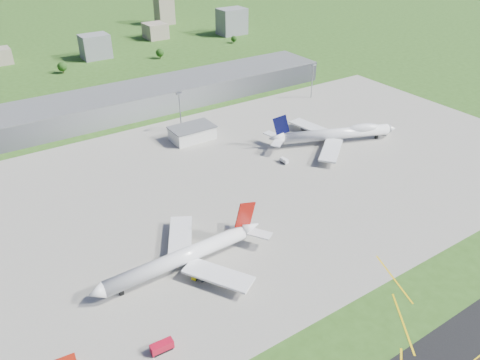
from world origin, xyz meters
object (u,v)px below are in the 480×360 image
fire_truck (162,347)px  van_white_far (386,133)px  airliner_red_twin (185,257)px  airliner_blue_quad (336,134)px  van_white_near (284,161)px  tug_yellow (195,277)px

fire_truck → van_white_far: 204.56m
airliner_red_twin → airliner_blue_quad: airliner_blue_quad is taller
van_white_near → tug_yellow: bearing=119.6°
airliner_red_twin → fire_truck: size_ratio=9.71×
van_white_near → fire_truck: bearing=122.3°
airliner_red_twin → van_white_near: (88.00, 48.05, -4.13)m
fire_truck → airliner_blue_quad: bearing=31.0°
airliner_blue_quad → van_white_near: airliner_blue_quad is taller
van_white_near → van_white_far: bearing=-97.3°
tug_yellow → van_white_far: 172.55m
tug_yellow → airliner_red_twin: bearing=57.6°
airliner_red_twin → fire_truck: 41.20m
airliner_red_twin → van_white_far: airliner_red_twin is taller
tug_yellow → van_white_far: van_white_far is taller
airliner_blue_quad → fire_truck: bearing=-130.4°
airliner_blue_quad → van_white_near: 42.98m
fire_truck → van_white_far: (190.53, 74.43, -0.50)m
airliner_red_twin → fire_truck: (-25.42, -32.20, -3.80)m
van_white_far → airliner_blue_quad: bearing=136.3°
tug_yellow → van_white_near: (87.91, 56.22, 0.50)m
fire_truck → van_white_near: 138.93m
airliner_blue_quad → fire_truck: (-156.02, -83.60, -4.24)m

